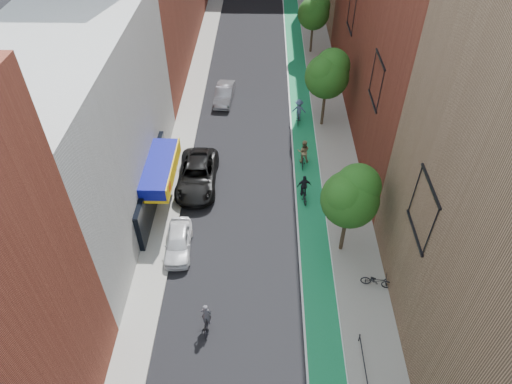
# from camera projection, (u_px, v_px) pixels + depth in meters

# --- Properties ---
(bike_lane) EXTENTS (2.00, 68.00, 0.01)m
(bike_lane) POSITION_uv_depth(u_px,v_px,m) (301.00, 112.00, 40.71)
(bike_lane) COLOR #157934
(bike_lane) RESTS_ON ground
(sidewalk_left) EXTENTS (2.00, 68.00, 0.15)m
(sidewalk_left) POSITION_uv_depth(u_px,v_px,m) (190.00, 110.00, 40.82)
(sidewalk_left) COLOR gray
(sidewalk_left) RESTS_ON ground
(sidewalk_right) EXTENTS (3.00, 68.00, 0.15)m
(sidewalk_right) POSITION_uv_depth(u_px,v_px,m) (330.00, 112.00, 40.63)
(sidewalk_right) COLOR gray
(sidewalk_right) RESTS_ON ground
(building_left_white) EXTENTS (8.00, 20.00, 12.00)m
(building_left_white) POSITION_uv_depth(u_px,v_px,m) (75.00, 132.00, 28.03)
(building_left_white) COLOR silver
(building_left_white) RESTS_ON ground
(tree_near) EXTENTS (3.40, 3.36, 6.42)m
(tree_near) POSITION_uv_depth(u_px,v_px,m) (351.00, 195.00, 25.74)
(tree_near) COLOR #332619
(tree_near) RESTS_ON ground
(tree_mid) EXTENTS (3.55, 3.53, 6.74)m
(tree_mid) POSITION_uv_depth(u_px,v_px,m) (328.00, 73.00, 35.94)
(tree_mid) COLOR #332619
(tree_mid) RESTS_ON ground
(tree_far) EXTENTS (3.30, 3.25, 6.21)m
(tree_far) POSITION_uv_depth(u_px,v_px,m) (314.00, 11.00, 46.56)
(tree_far) COLOR #332619
(tree_far) RESTS_ON ground
(parked_car_white) EXTENTS (1.81, 4.02, 1.34)m
(parked_car_white) POSITION_uv_depth(u_px,v_px,m) (178.00, 242.00, 28.45)
(parked_car_white) COLOR white
(parked_car_white) RESTS_ON ground
(parked_car_black) EXTENTS (2.86, 6.07, 1.68)m
(parked_car_black) POSITION_uv_depth(u_px,v_px,m) (197.00, 175.00, 32.96)
(parked_car_black) COLOR black
(parked_car_black) RESTS_ON ground
(parked_car_silver) EXTENTS (1.82, 4.38, 1.41)m
(parked_car_silver) POSITION_uv_depth(u_px,v_px,m) (224.00, 94.00, 41.72)
(parked_car_silver) COLOR gray
(parked_car_silver) RESTS_ON ground
(cyclist_lead) EXTENTS (0.62, 1.70, 1.91)m
(cyclist_lead) POSITION_uv_depth(u_px,v_px,m) (206.00, 321.00, 24.36)
(cyclist_lead) COLOR black
(cyclist_lead) RESTS_ON ground
(cyclist_lane_near) EXTENTS (0.96, 1.54, 2.24)m
(cyclist_lane_near) POSITION_uv_depth(u_px,v_px,m) (303.00, 154.00, 34.50)
(cyclist_lane_near) COLOR black
(cyclist_lane_near) RESTS_ON ground
(cyclist_lane_mid) EXTENTS (1.05, 1.79, 2.06)m
(cyclist_lane_mid) POSITION_uv_depth(u_px,v_px,m) (304.00, 191.00, 31.81)
(cyclist_lane_mid) COLOR black
(cyclist_lane_mid) RESTS_ON ground
(cyclist_lane_far) EXTENTS (1.25, 1.55, 2.20)m
(cyclist_lane_far) POSITION_uv_depth(u_px,v_px,m) (299.00, 112.00, 38.82)
(cyclist_lane_far) COLOR black
(cyclist_lane_far) RESTS_ON ground
(parked_bike_far) EXTENTS (1.89, 1.00, 0.94)m
(parked_bike_far) POSITION_uv_depth(u_px,v_px,m) (377.00, 281.00, 26.31)
(parked_bike_far) COLOR black
(parked_bike_far) RESTS_ON sidewalk_right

